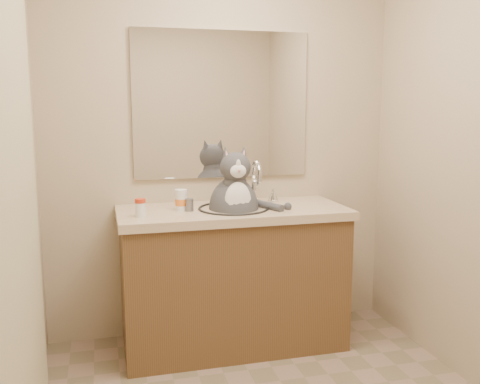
# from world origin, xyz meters

# --- Properties ---
(room) EXTENTS (2.22, 2.52, 2.42)m
(room) POSITION_xyz_m (0.00, 0.00, 1.20)
(room) COLOR gray
(room) RESTS_ON ground
(vanity) EXTENTS (1.34, 0.59, 1.12)m
(vanity) POSITION_xyz_m (0.00, 0.96, 0.44)
(vanity) COLOR brown
(vanity) RESTS_ON ground
(mirror) EXTENTS (1.10, 0.02, 0.90)m
(mirror) POSITION_xyz_m (0.00, 1.24, 1.45)
(mirror) COLOR white
(mirror) RESTS_ON room
(shower_curtain) EXTENTS (0.02, 1.30, 1.93)m
(shower_curtain) POSITION_xyz_m (-1.05, 0.10, 1.03)
(shower_curtain) COLOR #C0B791
(shower_curtain) RESTS_ON ground
(cat) EXTENTS (0.41, 0.33, 0.58)m
(cat) POSITION_xyz_m (0.00, 0.94, 0.88)
(cat) COLOR #414145
(cat) RESTS_ON vanity
(pill_bottle_redcap) EXTENTS (0.06, 0.06, 0.10)m
(pill_bottle_redcap) POSITION_xyz_m (-0.54, 0.85, 0.90)
(pill_bottle_redcap) COLOR white
(pill_bottle_redcap) RESTS_ON vanity
(pill_bottle_orange) EXTENTS (0.08, 0.08, 0.12)m
(pill_bottle_orange) POSITION_xyz_m (-0.30, 0.98, 0.91)
(pill_bottle_orange) COLOR white
(pill_bottle_orange) RESTS_ON vanity
(grey_canister) EXTENTS (0.06, 0.06, 0.07)m
(grey_canister) POSITION_xyz_m (-0.26, 0.94, 0.89)
(grey_canister) COLOR slate
(grey_canister) RESTS_ON vanity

